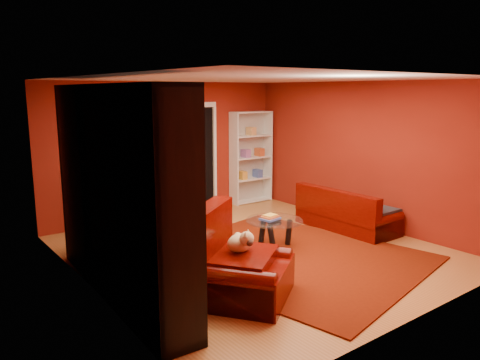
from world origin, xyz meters
TOP-DOWN VIEW (x-y plane):
  - floor at (0.00, 0.00)m, footprint 5.00×5.50m
  - ceiling at (0.00, 0.00)m, footprint 5.00×5.50m
  - wall_back at (0.00, 2.77)m, footprint 5.00×0.05m
  - wall_left at (-2.52, 0.00)m, footprint 0.05×5.50m
  - wall_right at (2.52, 0.00)m, footprint 0.05×5.50m
  - doorway at (0.60, 2.73)m, footprint 1.06×0.60m
  - rug at (0.19, -0.55)m, footprint 3.77×4.17m
  - media_unit at (-2.27, -0.23)m, footprint 0.67×3.29m
  - christmas_tree at (-1.23, 2.15)m, footprint 1.23×1.23m
  - gift_box_teal at (-1.88, 1.58)m, footprint 0.42×0.42m
  - gift_box_green at (-0.44, 1.72)m, footprint 0.31×0.31m
  - gift_box_red at (-0.76, 2.04)m, footprint 0.22×0.22m
  - white_bookshelf at (1.95, 2.57)m, footprint 0.95×0.36m
  - armchair at (-1.18, -1.21)m, footprint 1.60×1.60m
  - dog at (-1.17, -1.14)m, footprint 0.50×0.48m
  - sofa at (2.02, -0.09)m, footprint 0.82×1.79m
  - coffee_table at (0.32, -0.07)m, footprint 1.03×1.03m
  - acrylic_chair at (-0.46, 1.32)m, footprint 0.59×0.61m

SIDE VIEW (x-z plane):
  - floor at x=0.00m, z-range -0.05..0.00m
  - rug at x=0.19m, z-range 0.00..0.02m
  - gift_box_red at x=-0.76m, z-range 0.00..0.20m
  - gift_box_green at x=-0.44m, z-range 0.00..0.24m
  - gift_box_teal at x=-1.88m, z-range 0.00..0.32m
  - coffee_table at x=0.32m, z-range -0.04..0.51m
  - sofa at x=2.02m, z-range 0.00..0.77m
  - acrylic_chair at x=-0.46m, z-range 0.00..0.88m
  - armchair at x=-1.18m, z-range 0.00..0.89m
  - dog at x=-1.17m, z-range 0.52..0.81m
  - christmas_tree at x=-1.23m, z-range -0.03..1.86m
  - white_bookshelf at x=1.95m, z-range -0.03..2.01m
  - doorway at x=0.60m, z-range -0.03..2.13m
  - media_unit at x=-2.27m, z-range 0.00..2.51m
  - wall_back at x=0.00m, z-range 0.00..2.60m
  - wall_left at x=-2.52m, z-range 0.00..2.60m
  - wall_right at x=2.52m, z-range 0.00..2.60m
  - ceiling at x=0.00m, z-range 2.60..2.65m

